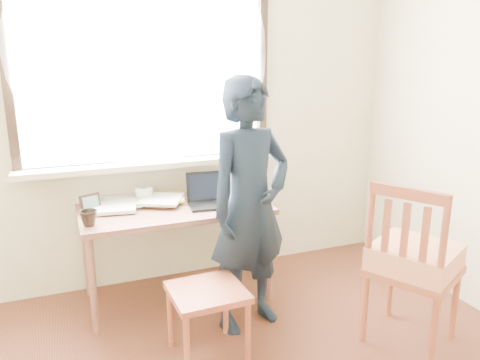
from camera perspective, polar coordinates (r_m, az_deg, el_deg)
name	(u,v)px	position (r m, az deg, el deg)	size (l,w,h in m)	color
room_shell	(286,67)	(1.76, 5.58, 13.56)	(3.52, 4.02, 2.61)	beige
desk	(176,216)	(3.25, -7.86, -4.42)	(1.27, 0.64, 0.68)	brown
laptop	(211,197)	(3.25, -3.57, -2.07)	(0.34, 0.29, 0.22)	black
mug_white	(144,194)	(3.40, -11.62, -1.63)	(0.13, 0.13, 0.10)	white
mug_dark	(89,218)	(2.97, -17.97, -4.45)	(0.11, 0.11, 0.10)	black
mouse	(236,202)	(3.25, -0.50, -2.69)	(0.08, 0.06, 0.03)	black
desk_clutter	(122,203)	(3.30, -14.19, -2.78)	(0.75, 0.55, 0.04)	maroon
book_a	(102,203)	(3.38, -16.51, -2.72)	(0.18, 0.24, 0.02)	white
book_b	(213,190)	(3.56, -3.27, -1.25)	(0.20, 0.27, 0.02)	white
picture_frame	(90,204)	(3.23, -17.80, -2.78)	(0.13, 0.07, 0.11)	black
work_chair	(207,300)	(2.72, -4.00, -14.35)	(0.42, 0.40, 0.42)	#A04F34
side_chair	(414,260)	(2.93, 20.40, -9.17)	(0.61, 0.62, 1.01)	#A04F34
person	(250,206)	(2.86, 1.19, -3.23)	(0.57, 0.38, 1.57)	black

